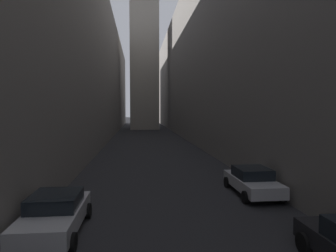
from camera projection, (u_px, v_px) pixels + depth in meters
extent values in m
plane|color=#232326|center=(149.00, 142.00, 39.69)|extent=(264.00, 264.00, 0.00)
cube|color=slate|center=(72.00, 68.00, 40.03)|extent=(10.04, 108.00, 20.41)
cube|color=slate|center=(224.00, 61.00, 42.16)|extent=(10.98, 108.00, 22.99)
cube|color=gray|center=(144.00, 13.00, 64.63)|extent=(6.31, 6.31, 52.03)
cube|color=#B7B7BC|center=(55.00, 217.00, 10.20)|extent=(1.79, 4.15, 0.62)
cube|color=black|center=(55.00, 200.00, 10.29)|extent=(1.65, 1.85, 0.49)
cylinder|color=black|center=(42.00, 212.00, 11.53)|extent=(0.22, 0.61, 0.61)
cylinder|color=black|center=(88.00, 211.00, 11.71)|extent=(0.22, 0.61, 0.61)
cylinder|color=black|center=(11.00, 245.00, 8.73)|extent=(0.22, 0.61, 0.61)
cylinder|color=black|center=(72.00, 243.00, 8.91)|extent=(0.22, 0.61, 0.61)
cylinder|color=black|center=(304.00, 243.00, 8.83)|extent=(0.22, 0.64, 0.64)
cube|color=#B7B7BC|center=(252.00, 183.00, 15.00)|extent=(1.79, 4.17, 0.57)
cube|color=black|center=(252.00, 173.00, 15.01)|extent=(1.65, 1.87, 0.52)
cylinder|color=black|center=(227.00, 182.00, 16.33)|extent=(0.22, 0.61, 0.61)
cylinder|color=black|center=(258.00, 181.00, 16.52)|extent=(0.22, 0.61, 0.61)
cylinder|color=black|center=(246.00, 197.00, 13.52)|extent=(0.22, 0.61, 0.61)
cylinder|color=black|center=(282.00, 196.00, 13.70)|extent=(0.22, 0.61, 0.61)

